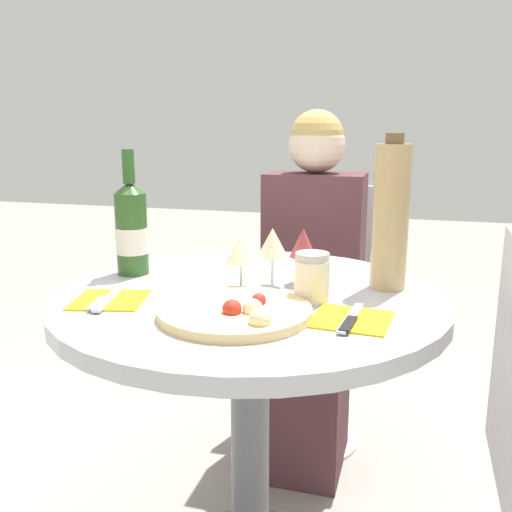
% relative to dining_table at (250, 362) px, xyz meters
% --- Properties ---
extents(dining_table, '(0.89, 0.89, 0.76)m').
position_rel_dining_table_xyz_m(dining_table, '(0.00, 0.00, 0.00)').
color(dining_table, slate).
rests_on(dining_table, ground_plane).
extents(chair_behind_diner, '(0.39, 0.39, 0.92)m').
position_rel_dining_table_xyz_m(chair_behind_diner, '(0.02, 0.76, -0.14)').
color(chair_behind_diner, silver).
rests_on(chair_behind_diner, ground_plane).
extents(seated_diner, '(0.33, 0.42, 1.19)m').
position_rel_dining_table_xyz_m(seated_diner, '(0.02, 0.62, -0.05)').
color(seated_diner, '#512D33').
rests_on(seated_diner, ground_plane).
extents(pizza_large, '(0.31, 0.31, 0.05)m').
position_rel_dining_table_xyz_m(pizza_large, '(0.02, -0.17, 0.18)').
color(pizza_large, '#E5C17F').
rests_on(pizza_large, dining_table).
extents(wine_bottle, '(0.08, 0.08, 0.32)m').
position_rel_dining_table_xyz_m(wine_bottle, '(-0.34, 0.09, 0.29)').
color(wine_bottle, '#2D5623').
rests_on(wine_bottle, dining_table).
extents(tall_carafe, '(0.08, 0.08, 0.36)m').
position_rel_dining_table_xyz_m(tall_carafe, '(0.30, 0.13, 0.34)').
color(tall_carafe, tan).
rests_on(tall_carafe, dining_table).
extents(sugar_shaker, '(0.08, 0.08, 0.11)m').
position_rel_dining_table_xyz_m(sugar_shaker, '(0.15, -0.02, 0.22)').
color(sugar_shaker, silver).
rests_on(sugar_shaker, dining_table).
extents(wine_glass_front_left, '(0.07, 0.07, 0.13)m').
position_rel_dining_table_xyz_m(wine_glass_front_left, '(-0.03, 0.02, 0.26)').
color(wine_glass_front_left, silver).
rests_on(wine_glass_front_left, dining_table).
extents(wine_glass_center, '(0.07, 0.07, 0.14)m').
position_rel_dining_table_xyz_m(wine_glass_center, '(0.04, 0.06, 0.27)').
color(wine_glass_center, silver).
rests_on(wine_glass_center, dining_table).
extents(wine_glass_back_right, '(0.06, 0.06, 0.14)m').
position_rel_dining_table_xyz_m(wine_glass_back_right, '(0.10, 0.11, 0.27)').
color(wine_glass_back_right, silver).
rests_on(wine_glass_back_right, dining_table).
extents(place_setting_left, '(0.18, 0.19, 0.01)m').
position_rel_dining_table_xyz_m(place_setting_left, '(-0.28, -0.14, 0.17)').
color(place_setting_left, gold).
rests_on(place_setting_left, dining_table).
extents(place_setting_right, '(0.16, 0.19, 0.01)m').
position_rel_dining_table_xyz_m(place_setting_right, '(0.24, -0.13, 0.17)').
color(place_setting_right, gold).
rests_on(place_setting_right, dining_table).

